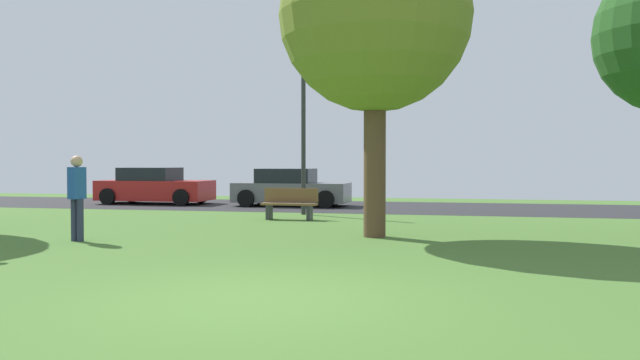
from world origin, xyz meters
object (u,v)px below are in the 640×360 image
object	(u,v)px
parked_car_red	(154,187)
street_lamp_post	(303,143)
oak_tree_center	(375,17)
parked_car_grey	(291,189)
person_thrower	(77,193)
park_bench	(290,203)

from	to	relation	value
parked_car_red	street_lamp_post	distance (m)	8.08
oak_tree_center	parked_car_grey	distance (m)	10.97
oak_tree_center	person_thrower	xyz separation A→B (m)	(-5.96, -2.15, -3.83)
park_bench	parked_car_red	bearing A→B (deg)	-37.80
oak_tree_center	person_thrower	distance (m)	7.41
park_bench	street_lamp_post	world-z (taller)	street_lamp_post
parked_car_grey	street_lamp_post	world-z (taller)	street_lamp_post
person_thrower	parked_car_red	bearing A→B (deg)	-149.26
parked_car_grey	oak_tree_center	bearing A→B (deg)	-64.09
oak_tree_center	street_lamp_post	bearing A→B (deg)	118.80
person_thrower	parked_car_grey	world-z (taller)	person_thrower
oak_tree_center	parked_car_red	distance (m)	14.20
oak_tree_center	person_thrower	size ratio (longest dim) A/B	3.90
parked_car_grey	park_bench	xyz separation A→B (m)	(1.47, -5.44, -0.18)
oak_tree_center	person_thrower	world-z (taller)	oak_tree_center
parked_car_grey	street_lamp_post	bearing A→B (deg)	-68.69
person_thrower	parked_car_grey	xyz separation A→B (m)	(1.53, 11.26, -0.36)
parked_car_grey	person_thrower	bearing A→B (deg)	-97.75
oak_tree_center	parked_car_grey	bearing A→B (deg)	115.91
person_thrower	parked_car_grey	distance (m)	11.37
oak_tree_center	parked_car_red	xyz separation A→B (m)	(-10.02, 9.16, -4.18)
oak_tree_center	parked_car_grey	xyz separation A→B (m)	(-4.43, 9.12, -4.19)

